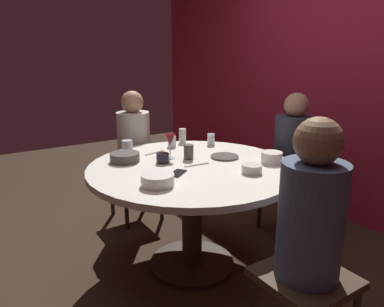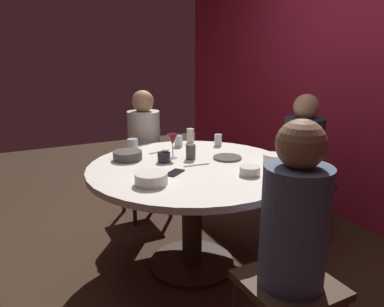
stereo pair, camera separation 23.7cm
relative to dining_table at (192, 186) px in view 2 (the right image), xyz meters
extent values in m
plane|color=#382619|center=(0.00, 0.00, -0.60)|extent=(8.00, 8.00, 0.00)
cube|color=maroon|center=(0.00, 1.64, 0.70)|extent=(6.00, 0.10, 2.60)
cylinder|color=silver|center=(0.00, 0.00, 0.13)|extent=(1.38, 1.38, 0.04)
cylinder|color=#332319|center=(0.00, 0.00, -0.25)|extent=(0.14, 0.14, 0.71)
cylinder|color=#2D2116|center=(0.00, 0.00, -0.59)|extent=(0.60, 0.60, 0.03)
cube|color=#3F2D1E|center=(-0.94, 0.00, -0.15)|extent=(0.40, 0.40, 0.04)
cylinder|color=beige|center=(-0.94, 0.00, 0.12)|extent=(0.29, 0.29, 0.51)
sphere|color=tan|center=(-0.94, 0.00, 0.46)|extent=(0.19, 0.19, 0.19)
cylinder|color=#332319|center=(-1.11, -0.17, -0.39)|extent=(0.04, 0.04, 0.43)
cylinder|color=#332319|center=(-0.77, -0.17, -0.39)|extent=(0.04, 0.04, 0.43)
cylinder|color=#332319|center=(-1.11, 0.17, -0.39)|extent=(0.04, 0.04, 0.43)
cylinder|color=#332319|center=(-0.77, 0.17, -0.39)|extent=(0.04, 0.04, 0.43)
cube|color=#3F2D1E|center=(0.00, 0.98, -0.15)|extent=(0.40, 0.40, 0.04)
cylinder|color=#2D333D|center=(0.00, 0.98, 0.13)|extent=(0.31, 0.31, 0.52)
sphere|color=tan|center=(0.00, 0.98, 0.47)|extent=(0.19, 0.19, 0.19)
cylinder|color=#332319|center=(-0.17, 1.15, -0.39)|extent=(0.04, 0.04, 0.43)
cylinder|color=#332319|center=(-0.17, 0.81, -0.39)|extent=(0.04, 0.04, 0.43)
cylinder|color=#332319|center=(0.17, 1.15, -0.39)|extent=(0.04, 0.04, 0.43)
cylinder|color=#332319|center=(0.17, 0.81, -0.39)|extent=(0.04, 0.04, 0.43)
cube|color=#3F2D1E|center=(0.97, 0.00, -0.15)|extent=(0.40, 0.40, 0.04)
cylinder|color=#475670|center=(0.97, 0.00, 0.14)|extent=(0.29, 0.29, 0.55)
sphere|color=#8C6647|center=(0.97, 0.00, 0.51)|extent=(0.21, 0.21, 0.21)
cylinder|color=#332319|center=(0.80, 0.17, -0.39)|extent=(0.04, 0.04, 0.43)
cylinder|color=black|center=(-0.15, -0.14, 0.18)|extent=(0.09, 0.09, 0.07)
sphere|color=#F9D159|center=(-0.15, -0.14, 0.23)|extent=(0.02, 0.02, 0.02)
cylinder|color=silver|center=(-0.21, -0.04, 0.15)|extent=(0.06, 0.06, 0.01)
cylinder|color=silver|center=(-0.21, -0.04, 0.20)|extent=(0.01, 0.01, 0.09)
cone|color=maroon|center=(-0.21, -0.04, 0.28)|extent=(0.08, 0.08, 0.08)
cylinder|color=#4C4742|center=(-0.02, 0.29, 0.16)|extent=(0.20, 0.20, 0.01)
cube|color=black|center=(0.10, -0.17, 0.15)|extent=(0.14, 0.15, 0.01)
cylinder|color=silver|center=(0.25, 0.48, 0.19)|extent=(0.14, 0.14, 0.07)
cylinder|color=#4C4742|center=(-0.32, -0.34, 0.18)|extent=(0.20, 0.20, 0.06)
cylinder|color=silver|center=(0.21, -0.37, 0.18)|extent=(0.19, 0.19, 0.07)
cylinder|color=beige|center=(0.34, 0.22, 0.17)|extent=(0.13, 0.13, 0.05)
cylinder|color=silver|center=(-0.38, 0.43, 0.19)|extent=(0.06, 0.06, 0.09)
cylinder|color=beige|center=(-0.57, 0.27, 0.21)|extent=(0.06, 0.06, 0.12)
cylinder|color=silver|center=(-0.50, 0.13, 0.19)|extent=(0.07, 0.07, 0.09)
cylinder|color=#4C4742|center=(-0.13, 0.06, 0.20)|extent=(0.07, 0.07, 0.10)
cylinder|color=silver|center=(-0.49, -0.25, 0.20)|extent=(0.08, 0.08, 0.10)
cube|color=#B7B7BC|center=(0.02, 0.03, 0.15)|extent=(0.03, 0.18, 0.01)
cube|color=#B7B7BC|center=(-0.40, -0.07, 0.15)|extent=(0.06, 0.18, 0.01)
camera|label=1|loc=(1.91, -1.25, 0.87)|focal=33.63mm
camera|label=2|loc=(2.03, -1.04, 0.87)|focal=33.63mm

